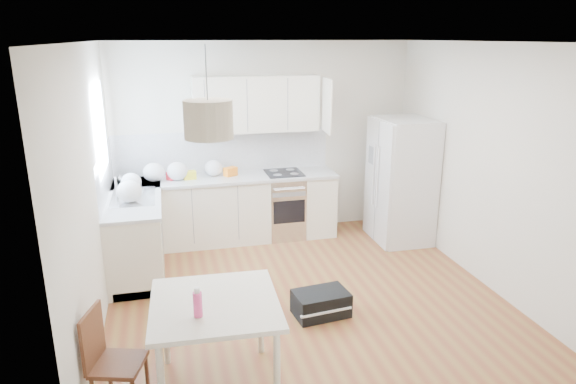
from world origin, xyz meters
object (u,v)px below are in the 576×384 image
Objects in this scene: gym_bag at (321,303)px; dining_chair at (119,362)px; refrigerator at (402,180)px; dining_table at (215,312)px.

dining_chair is at bearing -159.25° from gym_bag.
refrigerator is 4.52m from dining_chair.
dining_table is 1.22× the size of dining_chair.
dining_table is at bearing 23.35° from dining_chair.
dining_table reaches higher than gym_bag.
gym_bag is at bearing -134.01° from refrigerator.
dining_chair is 1.54× the size of gym_bag.
refrigerator is 2.53m from gym_bag.
refrigerator is at bearing 45.18° from dining_table.
refrigerator reaches higher than dining_table.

